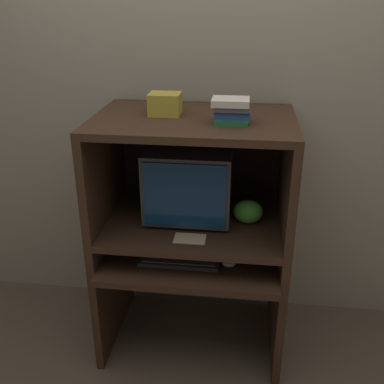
{
  "coord_description": "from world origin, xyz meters",
  "views": [
    {
      "loc": [
        0.25,
        -1.74,
        1.86
      ],
      "look_at": [
        -0.01,
        0.33,
        0.92
      ],
      "focal_mm": 42.0,
      "sensor_mm": 36.0,
      "label": 1
    }
  ],
  "objects": [
    {
      "name": "snack_bag",
      "position": [
        0.28,
        0.34,
        0.83
      ],
      "size": [
        0.15,
        0.11,
        0.12
      ],
      "color": "green",
      "rests_on": "desk_monitor_shelf"
    },
    {
      "name": "book_stack",
      "position": [
        0.18,
        0.24,
        1.37
      ],
      "size": [
        0.17,
        0.14,
        0.11
      ],
      "color": "#236638",
      "rests_on": "hutch_upper"
    },
    {
      "name": "crt_monitor",
      "position": [
        -0.03,
        0.41,
        0.96
      ],
      "size": [
        0.43,
        0.46,
        0.38
      ],
      "color": "#333338",
      "rests_on": "desk_monitor_shelf"
    },
    {
      "name": "hutch_upper",
      "position": [
        0.0,
        0.37,
        1.14
      ],
      "size": [
        0.97,
        0.66,
        0.55
      ],
      "color": "#382316",
      "rests_on": "desk_monitor_shelf"
    },
    {
      "name": "desk_base",
      "position": [
        0.0,
        0.28,
        0.4
      ],
      "size": [
        0.97,
        0.72,
        0.61
      ],
      "color": "#382316",
      "rests_on": "ground_plane"
    },
    {
      "name": "desk_monitor_shelf",
      "position": [
        0.0,
        0.33,
        0.73
      ],
      "size": [
        0.97,
        0.66,
        0.15
      ],
      "color": "#382316",
      "rests_on": "desk_base"
    },
    {
      "name": "paper_card",
      "position": [
        0.01,
        0.13,
        0.77
      ],
      "size": [
        0.15,
        0.1,
        0.0
      ],
      "color": "#CCB28C",
      "rests_on": "desk_monitor_shelf"
    },
    {
      "name": "ground_plane",
      "position": [
        0.0,
        0.0,
        0.0
      ],
      "size": [
        12.0,
        12.0,
        0.0
      ],
      "primitive_type": "plane",
      "color": "brown"
    },
    {
      "name": "keyboard",
      "position": [
        -0.05,
        0.17,
        0.62
      ],
      "size": [
        0.4,
        0.16,
        0.03
      ],
      "color": "#2D2D30",
      "rests_on": "desk_base"
    },
    {
      "name": "wall_back",
      "position": [
        0.0,
        0.72,
        1.3
      ],
      "size": [
        6.0,
        0.06,
        2.6
      ],
      "color": "gray",
      "rests_on": "ground_plane"
    },
    {
      "name": "storage_box",
      "position": [
        -0.14,
        0.36,
        1.37
      ],
      "size": [
        0.15,
        0.13,
        0.1
      ],
      "color": "gold",
      "rests_on": "hutch_upper"
    },
    {
      "name": "mouse",
      "position": [
        0.2,
        0.15,
        0.63
      ],
      "size": [
        0.07,
        0.05,
        0.03
      ],
      "color": "#B7B7B7",
      "rests_on": "desk_base"
    }
  ]
}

